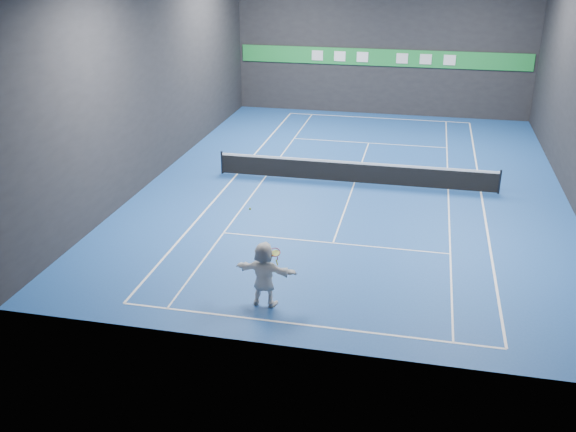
% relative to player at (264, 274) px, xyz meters
% --- Properties ---
extents(ground, '(26.00, 26.00, 0.00)m').
position_rel_player_xyz_m(ground, '(1.36, 11.02, -1.01)').
color(ground, '#1A4691').
rests_on(ground, ground).
extents(wall_back, '(18.00, 0.10, 9.00)m').
position_rel_player_xyz_m(wall_back, '(1.36, 24.02, 3.49)').
color(wall_back, black).
rests_on(wall_back, ground).
extents(wall_front, '(18.00, 0.10, 9.00)m').
position_rel_player_xyz_m(wall_front, '(1.36, -1.98, 3.49)').
color(wall_front, black).
rests_on(wall_front, ground).
extents(wall_left, '(0.10, 26.00, 9.00)m').
position_rel_player_xyz_m(wall_left, '(-7.64, 11.02, 3.49)').
color(wall_left, black).
rests_on(wall_left, ground).
extents(baseline_near, '(10.98, 0.08, 0.01)m').
position_rel_player_xyz_m(baseline_near, '(1.36, -0.87, -1.01)').
color(baseline_near, white).
rests_on(baseline_near, ground).
extents(baseline_far, '(10.98, 0.08, 0.01)m').
position_rel_player_xyz_m(baseline_far, '(1.36, 22.91, -1.01)').
color(baseline_far, white).
rests_on(baseline_far, ground).
extents(sideline_doubles_left, '(0.08, 23.78, 0.01)m').
position_rel_player_xyz_m(sideline_doubles_left, '(-4.13, 11.02, -1.01)').
color(sideline_doubles_left, white).
rests_on(sideline_doubles_left, ground).
extents(sideline_doubles_right, '(0.08, 23.78, 0.01)m').
position_rel_player_xyz_m(sideline_doubles_right, '(6.85, 11.02, -1.01)').
color(sideline_doubles_right, white).
rests_on(sideline_doubles_right, ground).
extents(sideline_singles_left, '(0.06, 23.78, 0.01)m').
position_rel_player_xyz_m(sideline_singles_left, '(-2.75, 11.02, -1.01)').
color(sideline_singles_left, white).
rests_on(sideline_singles_left, ground).
extents(sideline_singles_right, '(0.06, 23.78, 0.01)m').
position_rel_player_xyz_m(sideline_singles_right, '(5.47, 11.02, -1.01)').
color(sideline_singles_right, white).
rests_on(sideline_singles_right, ground).
extents(service_line_near, '(8.23, 0.06, 0.01)m').
position_rel_player_xyz_m(service_line_near, '(1.36, 4.62, -1.01)').
color(service_line_near, white).
rests_on(service_line_near, ground).
extents(service_line_far, '(8.23, 0.06, 0.01)m').
position_rel_player_xyz_m(service_line_far, '(1.36, 17.42, -1.01)').
color(service_line_far, white).
rests_on(service_line_far, ground).
extents(center_service_line, '(0.06, 12.80, 0.01)m').
position_rel_player_xyz_m(center_service_line, '(1.36, 11.02, -1.01)').
color(center_service_line, white).
rests_on(center_service_line, ground).
extents(player, '(1.92, 0.75, 2.02)m').
position_rel_player_xyz_m(player, '(0.00, 0.00, 0.00)').
color(player, white).
rests_on(player, ground).
extents(tennis_ball, '(0.07, 0.07, 0.07)m').
position_rel_player_xyz_m(tennis_ball, '(-0.43, 0.19, 1.95)').
color(tennis_ball, '#B9E826').
rests_on(tennis_ball, player).
extents(tennis_net, '(12.50, 0.10, 1.07)m').
position_rel_player_xyz_m(tennis_net, '(1.36, 11.02, -0.47)').
color(tennis_net, black).
rests_on(tennis_net, ground).
extents(sponsor_banner, '(17.64, 0.11, 1.00)m').
position_rel_player_xyz_m(sponsor_banner, '(1.36, 23.96, 2.49)').
color(sponsor_banner, '#1E8B37').
rests_on(sponsor_banner, wall_back).
extents(tennis_racket, '(0.43, 0.38, 0.56)m').
position_rel_player_xyz_m(tennis_racket, '(0.33, 0.05, 0.67)').
color(tennis_racket, red).
rests_on(tennis_racket, player).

